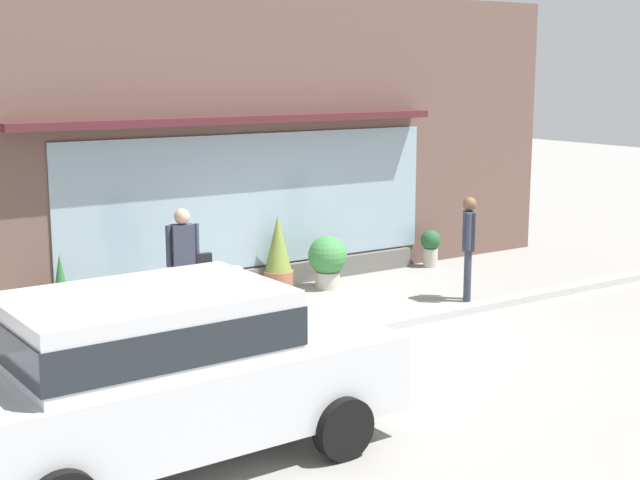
% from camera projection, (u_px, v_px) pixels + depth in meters
% --- Properties ---
extents(ground_plane, '(60.00, 60.00, 0.00)m').
position_uv_depth(ground_plane, '(339.00, 333.00, 12.90)').
color(ground_plane, gray).
extents(curb_strip, '(14.00, 0.24, 0.12)m').
position_uv_depth(curb_strip, '(347.00, 333.00, 12.73)').
color(curb_strip, '#B2B2AD').
rests_on(curb_strip, ground_plane).
extents(storefront, '(14.00, 0.81, 4.99)m').
position_uv_depth(storefront, '(229.00, 146.00, 15.06)').
color(storefront, brown).
rests_on(storefront, ground_plane).
extents(fire_hydrant, '(0.39, 0.36, 0.91)m').
position_uv_depth(fire_hydrant, '(237.00, 296.00, 13.14)').
color(fire_hydrant, '#B2B2B7').
rests_on(fire_hydrant, ground_plane).
extents(pedestrian_with_handbag, '(0.67, 0.26, 1.72)m').
position_uv_depth(pedestrian_with_handbag, '(184.00, 257.00, 13.21)').
color(pedestrian_with_handbag, '#475675').
rests_on(pedestrian_with_handbag, ground_plane).
extents(pedestrian_passerby, '(0.38, 0.39, 1.69)m').
position_uv_depth(pedestrian_passerby, '(469.00, 240.00, 14.58)').
color(pedestrian_passerby, '#333847').
rests_on(pedestrian_passerby, ground_plane).
extents(parked_car_silver, '(4.49, 2.05, 1.70)m').
position_uv_depth(parked_car_silver, '(160.00, 368.00, 8.45)').
color(parked_car_silver, silver).
rests_on(parked_car_silver, ground_plane).
extents(potted_plant_window_left, '(0.34, 0.34, 1.07)m').
position_uv_depth(potted_plant_window_left, '(61.00, 291.00, 13.21)').
color(potted_plant_window_left, '#B7B2A3').
rests_on(potted_plant_window_left, ground_plane).
extents(potted_plant_low_front, '(0.67, 0.67, 0.91)m').
position_uv_depth(potted_plant_low_front, '(328.00, 259.00, 15.47)').
color(potted_plant_low_front, '#B7B2A3').
rests_on(potted_plant_low_front, ground_plane).
extents(potted_plant_by_entrance, '(0.38, 0.38, 0.70)m').
position_uv_depth(potted_plant_by_entrance, '(431.00, 246.00, 17.20)').
color(potted_plant_by_entrance, '#B7B2A3').
rests_on(potted_plant_by_entrance, ground_plane).
extents(potted_plant_corner_tall, '(0.51, 0.51, 1.28)m').
position_uv_depth(potted_plant_corner_tall, '(278.00, 254.00, 15.38)').
color(potted_plant_corner_tall, '#9E6042').
rests_on(potted_plant_corner_tall, ground_plane).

